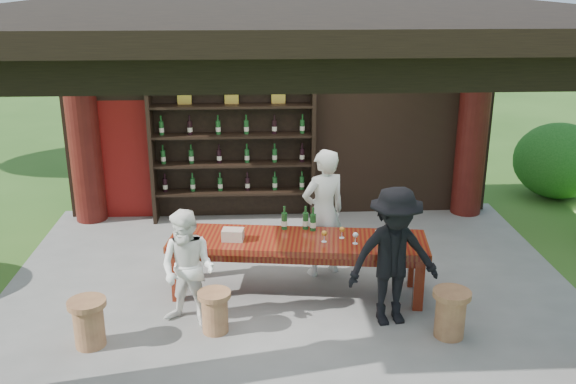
{
  "coord_description": "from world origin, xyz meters",
  "views": [
    {
      "loc": [
        -0.42,
        -7.56,
        3.87
      ],
      "look_at": [
        0.0,
        0.4,
        1.15
      ],
      "focal_mm": 40.0,
      "sensor_mm": 36.0,
      "label": 1
    }
  ],
  "objects_px": {
    "stool_far_left": "(89,322)",
    "host": "(323,213)",
    "guest_man": "(394,257)",
    "guest_woman": "(188,269)",
    "tasting_table": "(298,247)",
    "stool_near_left": "(215,311)",
    "wine_shelf": "(233,151)",
    "stool_near_right": "(450,312)",
    "napkin_basket": "(233,235)"
  },
  "relations": [
    {
      "from": "stool_far_left",
      "to": "host",
      "type": "xyz_separation_m",
      "value": [
        2.72,
        1.67,
        0.58
      ]
    },
    {
      "from": "guest_man",
      "to": "guest_woman",
      "type": "bearing_deg",
      "value": 169.15
    },
    {
      "from": "stool_far_left",
      "to": "host",
      "type": "height_order",
      "value": "host"
    },
    {
      "from": "tasting_table",
      "to": "stool_near_left",
      "type": "distance_m",
      "value": 1.38
    },
    {
      "from": "wine_shelf",
      "to": "stool_near_right",
      "type": "xyz_separation_m",
      "value": [
        2.5,
        -3.79,
        -0.87
      ]
    },
    {
      "from": "host",
      "to": "guest_woman",
      "type": "bearing_deg",
      "value": 12.87
    },
    {
      "from": "tasting_table",
      "to": "stool_far_left",
      "type": "xyz_separation_m",
      "value": [
        -2.35,
        -1.11,
        -0.34
      ]
    },
    {
      "from": "stool_near_left",
      "to": "tasting_table",
      "type": "bearing_deg",
      "value": 41.65
    },
    {
      "from": "guest_woman",
      "to": "guest_man",
      "type": "height_order",
      "value": "guest_man"
    },
    {
      "from": "host",
      "to": "napkin_basket",
      "type": "relative_size",
      "value": 6.7
    },
    {
      "from": "stool_near_left",
      "to": "napkin_basket",
      "type": "xyz_separation_m",
      "value": [
        0.19,
        0.88,
        0.56
      ]
    },
    {
      "from": "guest_woman",
      "to": "napkin_basket",
      "type": "xyz_separation_m",
      "value": [
        0.49,
        0.7,
        0.12
      ]
    },
    {
      "from": "tasting_table",
      "to": "stool_far_left",
      "type": "height_order",
      "value": "tasting_table"
    },
    {
      "from": "wine_shelf",
      "to": "stool_far_left",
      "type": "distance_m",
      "value": 4.15
    },
    {
      "from": "host",
      "to": "guest_man",
      "type": "distance_m",
      "value": 1.49
    },
    {
      "from": "stool_near_right",
      "to": "guest_woman",
      "type": "distance_m",
      "value": 2.98
    },
    {
      "from": "stool_near_right",
      "to": "tasting_table",
      "type": "bearing_deg",
      "value": 145.45
    },
    {
      "from": "stool_near_right",
      "to": "stool_near_left",
      "type": "bearing_deg",
      "value": 174.86
    },
    {
      "from": "stool_near_left",
      "to": "guest_woman",
      "type": "distance_m",
      "value": 0.56
    },
    {
      "from": "guest_woman",
      "to": "guest_man",
      "type": "distance_m",
      "value": 2.34
    },
    {
      "from": "stool_near_right",
      "to": "napkin_basket",
      "type": "distance_m",
      "value": 2.73
    },
    {
      "from": "tasting_table",
      "to": "guest_woman",
      "type": "height_order",
      "value": "guest_woman"
    },
    {
      "from": "guest_woman",
      "to": "napkin_basket",
      "type": "height_order",
      "value": "guest_woman"
    },
    {
      "from": "wine_shelf",
      "to": "napkin_basket",
      "type": "height_order",
      "value": "wine_shelf"
    },
    {
      "from": "wine_shelf",
      "to": "stool_far_left",
      "type": "relative_size",
      "value": 4.81
    },
    {
      "from": "stool_near_left",
      "to": "wine_shelf",
      "type": "bearing_deg",
      "value": 87.97
    },
    {
      "from": "stool_near_left",
      "to": "guest_woman",
      "type": "xyz_separation_m",
      "value": [
        -0.3,
        0.18,
        0.43
      ]
    },
    {
      "from": "napkin_basket",
      "to": "guest_woman",
      "type": "bearing_deg",
      "value": -125.11
    },
    {
      "from": "stool_near_left",
      "to": "guest_woman",
      "type": "bearing_deg",
      "value": 148.26
    },
    {
      "from": "stool_near_left",
      "to": "guest_man",
      "type": "distance_m",
      "value": 2.12
    },
    {
      "from": "wine_shelf",
      "to": "stool_near_left",
      "type": "distance_m",
      "value": 3.67
    },
    {
      "from": "guest_man",
      "to": "napkin_basket",
      "type": "distance_m",
      "value": 2.0
    },
    {
      "from": "stool_far_left",
      "to": "stool_near_right",
      "type": "bearing_deg",
      "value": -0.2
    },
    {
      "from": "wine_shelf",
      "to": "stool_far_left",
      "type": "xyz_separation_m",
      "value": [
        -1.48,
        -3.78,
        -0.87
      ]
    },
    {
      "from": "tasting_table",
      "to": "host",
      "type": "xyz_separation_m",
      "value": [
        0.38,
        0.56,
        0.24
      ]
    },
    {
      "from": "host",
      "to": "guest_woman",
      "type": "relative_size",
      "value": 1.25
    },
    {
      "from": "tasting_table",
      "to": "napkin_basket",
      "type": "relative_size",
      "value": 12.59
    },
    {
      "from": "host",
      "to": "guest_man",
      "type": "height_order",
      "value": "host"
    },
    {
      "from": "stool_near_right",
      "to": "napkin_basket",
      "type": "xyz_separation_m",
      "value": [
        -2.44,
        1.12,
        0.52
      ]
    },
    {
      "from": "tasting_table",
      "to": "guest_woman",
      "type": "bearing_deg",
      "value": -151.51
    },
    {
      "from": "stool_far_left",
      "to": "guest_woman",
      "type": "distance_m",
      "value": 1.2
    },
    {
      "from": "tasting_table",
      "to": "stool_far_left",
      "type": "bearing_deg",
      "value": -154.71
    },
    {
      "from": "guest_man",
      "to": "napkin_basket",
      "type": "relative_size",
      "value": 6.37
    },
    {
      "from": "tasting_table",
      "to": "guest_woman",
      "type": "xyz_separation_m",
      "value": [
        -1.29,
        -0.7,
        0.07
      ]
    },
    {
      "from": "stool_far_left",
      "to": "stool_near_left",
      "type": "bearing_deg",
      "value": 9.35
    },
    {
      "from": "tasting_table",
      "to": "stool_near_right",
      "type": "xyz_separation_m",
      "value": [
        1.63,
        -1.12,
        -0.34
      ]
    },
    {
      "from": "host",
      "to": "napkin_basket",
      "type": "height_order",
      "value": "host"
    },
    {
      "from": "stool_near_right",
      "to": "guest_woman",
      "type": "height_order",
      "value": "guest_woman"
    },
    {
      "from": "tasting_table",
      "to": "guest_man",
      "type": "xyz_separation_m",
      "value": [
        1.04,
        -0.77,
        0.2
      ]
    },
    {
      "from": "stool_far_left",
      "to": "host",
      "type": "bearing_deg",
      "value": 31.43
    }
  ]
}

